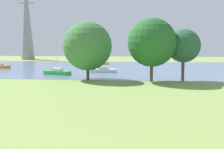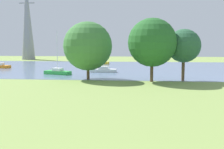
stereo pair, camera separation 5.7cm
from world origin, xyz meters
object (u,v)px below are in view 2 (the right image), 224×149
sailboat_green (58,72)px  tree_east_far (88,46)px  sailboat_white (103,70)px  tree_west_far (184,46)px  sailboat_yellow (100,62)px  sailboat_orange (0,66)px  electricity_pylon (27,19)px  tree_east_near (152,43)px

sailboat_green → tree_east_far: (6.46, -5.76, 4.47)m
sailboat_white → tree_west_far: bearing=-38.5°
sailboat_yellow → sailboat_white: sailboat_yellow is taller
sailboat_orange → tree_east_far: bearing=-35.9°
electricity_pylon → tree_east_far: bearing=-58.3°
tree_west_far → sailboat_orange: bearing=155.4°
tree_east_far → tree_west_far: (13.82, -0.26, 0.05)m
sailboat_white → electricity_pylon: size_ratio=0.26×
tree_east_near → tree_west_far: 4.70m
sailboat_yellow → sailboat_white: bearing=-79.7°
tree_west_far → tree_east_far: bearing=178.9°
tree_east_far → sailboat_green: bearing=138.3°
tree_east_far → sailboat_yellow: bearing=95.1°
sailboat_orange → tree_east_near: (32.14, -18.08, 5.01)m
sailboat_orange → sailboat_yellow: bearing=33.3°
electricity_pylon → sailboat_yellow: bearing=-33.9°
sailboat_orange → tree_east_near: 37.21m
tree_east_far → tree_east_near: size_ratio=0.97×
sailboat_yellow → sailboat_orange: (-20.19, -13.26, -0.03)m
sailboat_white → tree_west_far: tree_west_far is taller
sailboat_white → tree_east_far: tree_east_far is taller
sailboat_yellow → sailboat_orange: bearing=-146.7°
tree_east_far → tree_west_far: tree_east_far is taller
tree_east_far → electricity_pylon: 56.89m
tree_east_near → sailboat_orange: bearing=150.6°
tree_east_near → tree_west_far: (4.50, 1.29, -0.47)m
sailboat_white → electricity_pylon: electricity_pylon is taller
electricity_pylon → sailboat_orange: bearing=-77.9°
sailboat_green → electricity_pylon: bearing=118.7°
sailboat_green → tree_east_near: bearing=-24.8°
sailboat_orange → tree_east_near: size_ratio=0.62×
sailboat_white → tree_east_far: 10.95m
sailboat_yellow → tree_west_far: (16.45, -30.05, 4.51)m
sailboat_yellow → electricity_pylon: electricity_pylon is taller
sailboat_yellow → tree_east_far: 30.24m
tree_east_far → tree_west_far: bearing=-1.1°
tree_east_near → tree_west_far: bearing=15.9°
tree_west_far → electricity_pylon: 65.33m
tree_east_near → electricity_pylon: electricity_pylon is taller
sailboat_green → tree_east_far: tree_east_far is taller
sailboat_orange → tree_east_far: tree_east_far is taller
sailboat_green → sailboat_orange: sailboat_green is taller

